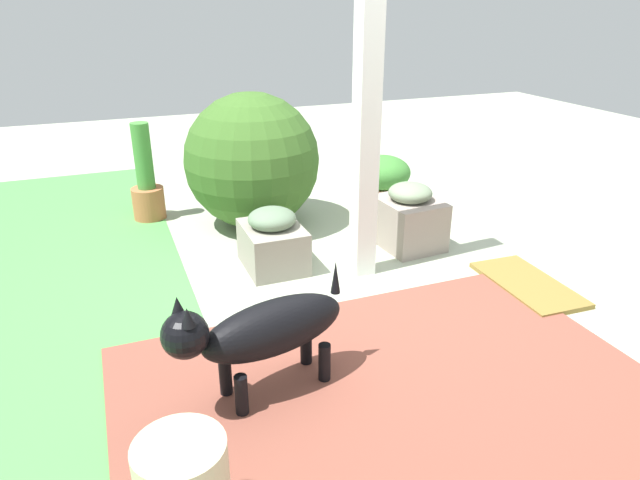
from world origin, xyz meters
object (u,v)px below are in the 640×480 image
(stone_planter_mid, at_px, (273,241))
(doormat, at_px, (528,284))
(dog, at_px, (262,330))
(round_shrub, at_px, (252,161))
(stone_planter_nearest, at_px, (409,218))
(terracotta_pot_broad, at_px, (382,178))
(porch_pillar, at_px, (367,95))
(terracotta_pot_tall, at_px, (147,186))

(stone_planter_mid, relative_size, doormat, 0.65)
(stone_planter_mid, bearing_deg, dog, 161.21)
(stone_planter_mid, xyz_separation_m, doormat, (-0.83, -1.37, -0.17))
(round_shrub, bearing_deg, stone_planter_nearest, -132.03)
(round_shrub, distance_m, terracotta_pot_broad, 1.11)
(porch_pillar, xyz_separation_m, round_shrub, (1.07, 0.42, -0.61))
(stone_planter_nearest, bearing_deg, doormat, -155.31)
(porch_pillar, xyz_separation_m, terracotta_pot_broad, (1.03, -0.67, -0.85))
(stone_planter_nearest, distance_m, terracotta_pot_broad, 0.79)
(porch_pillar, relative_size, stone_planter_mid, 4.81)
(dog, bearing_deg, stone_planter_nearest, -49.14)
(round_shrub, distance_m, terracotta_pot_tall, 0.89)
(stone_planter_mid, relative_size, terracotta_pot_tall, 0.61)
(porch_pillar, bearing_deg, stone_planter_nearest, -61.34)
(stone_planter_mid, height_order, terracotta_pot_broad, terracotta_pot_broad)
(round_shrub, height_order, terracotta_pot_broad, round_shrub)
(porch_pillar, xyz_separation_m, stone_planter_mid, (0.28, 0.51, -0.94))
(porch_pillar, relative_size, dog, 2.69)
(stone_planter_nearest, relative_size, terracotta_pot_broad, 1.07)
(porch_pillar, xyz_separation_m, dog, (-0.96, 0.93, -0.79))
(stone_planter_nearest, height_order, dog, dog)
(porch_pillar, height_order, terracotta_pot_broad, porch_pillar)
(dog, bearing_deg, round_shrub, -14.16)
(stone_planter_mid, relative_size, terracotta_pot_broad, 1.02)
(round_shrub, bearing_deg, dog, 165.84)
(terracotta_pot_broad, xyz_separation_m, doormat, (-1.58, -0.19, -0.25))
(stone_planter_nearest, xyz_separation_m, round_shrub, (0.81, 0.90, 0.30))
(porch_pillar, bearing_deg, stone_planter_mid, 61.58)
(terracotta_pot_tall, height_order, doormat, terracotta_pot_tall)
(stone_planter_nearest, xyz_separation_m, doormat, (-0.82, -0.38, -0.19))
(porch_pillar, distance_m, terracotta_pot_tall, 2.07)
(stone_planter_mid, height_order, round_shrub, round_shrub)
(porch_pillar, bearing_deg, round_shrub, 21.20)
(terracotta_pot_broad, relative_size, doormat, 0.64)
(stone_planter_nearest, relative_size, doormat, 0.68)
(round_shrub, xyz_separation_m, terracotta_pot_broad, (-0.05, -1.08, -0.24))
(terracotta_pot_tall, bearing_deg, stone_planter_mid, -151.67)
(stone_planter_nearest, height_order, terracotta_pot_broad, stone_planter_nearest)
(porch_pillar, height_order, stone_planter_nearest, porch_pillar)
(terracotta_pot_broad, bearing_deg, terracotta_pot_tall, 75.72)
(stone_planter_nearest, xyz_separation_m, terracotta_pot_tall, (1.23, 1.65, 0.06))
(porch_pillar, relative_size, doormat, 3.14)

